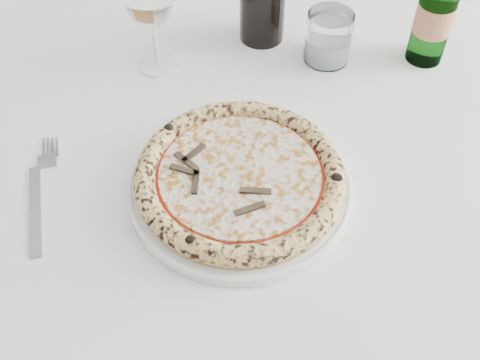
{
  "coord_description": "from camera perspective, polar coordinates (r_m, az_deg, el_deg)",
  "views": [
    {
      "loc": [
        -0.18,
        -0.87,
        1.37
      ],
      "look_at": [
        -0.16,
        -0.37,
        0.78
      ],
      "focal_mm": 45.0,
      "sensor_mm": 36.0,
      "label": 1
    }
  ],
  "objects": [
    {
      "name": "tumbler",
      "position": [
        0.98,
        8.35,
        12.99
      ],
      "size": [
        0.07,
        0.07,
        0.08
      ],
      "color": "white",
      "rests_on": "dining_table"
    },
    {
      "name": "pizza",
      "position": [
        0.78,
        -0.0,
        0.3
      ],
      "size": [
        0.27,
        0.27,
        0.03
      ],
      "color": "tan",
      "rests_on": "plate"
    },
    {
      "name": "beer_bottle",
      "position": [
        0.99,
        18.12,
        15.08
      ],
      "size": [
        0.06,
        0.06,
        0.22
      ],
      "color": "#3B813A",
      "rests_on": "dining_table"
    },
    {
      "name": "wine_glass",
      "position": [
        0.92,
        -8.54,
        16.33
      ],
      "size": [
        0.07,
        0.07,
        0.16
      ],
      "color": "white",
      "rests_on": "dining_table"
    },
    {
      "name": "floor",
      "position": [
        1.64,
        5.33,
        -7.81
      ],
      "size": [
        5.0,
        6.0,
        0.02
      ],
      "primitive_type": "cube",
      "color": "slate",
      "rests_on": "ground"
    },
    {
      "name": "fork",
      "position": [
        0.83,
        -18.51,
        -1.3
      ],
      "size": [
        0.04,
        0.21,
        0.0
      ],
      "color": "gray",
      "rests_on": "dining_table"
    },
    {
      "name": "dining_table",
      "position": [
        0.92,
        -0.21,
        0.54
      ],
      "size": [
        1.56,
        0.98,
        0.76
      ],
      "color": "brown",
      "rests_on": "floor"
    },
    {
      "name": "plate",
      "position": [
        0.79,
        0.0,
        -0.53
      ],
      "size": [
        0.3,
        0.3,
        0.02
      ],
      "color": "white",
      "rests_on": "dining_table"
    }
  ]
}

